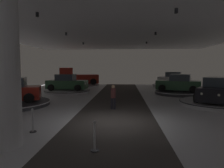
# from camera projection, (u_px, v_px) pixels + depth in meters

# --- Properties ---
(ground) EXTENTS (24.00, 44.00, 0.06)m
(ground) POSITION_uv_depth(u_px,v_px,m) (113.00, 122.00, 10.06)
(ground) COLOR silver
(ceiling_with_spotlights) EXTENTS (24.00, 44.00, 0.39)m
(ceiling_with_spotlights) POSITION_uv_depth(u_px,v_px,m) (113.00, 8.00, 9.59)
(ceiling_with_spotlights) COLOR silver
(display_platform_deep_left) EXTENTS (5.73, 5.73, 0.33)m
(display_platform_deep_left) POSITION_uv_depth(u_px,v_px,m) (79.00, 85.00, 27.91)
(display_platform_deep_left) COLOR silver
(display_platform_deep_left) RESTS_ON ground
(pickup_truck_deep_left) EXTENTS (5.69, 3.94, 2.30)m
(pickup_truck_deep_left) POSITION_uv_depth(u_px,v_px,m) (76.00, 78.00, 27.74)
(pickup_truck_deep_left) COLOR maroon
(pickup_truck_deep_left) RESTS_ON display_platform_deep_left
(display_platform_deep_right) EXTENTS (5.79, 5.79, 0.37)m
(display_platform_deep_right) POSITION_uv_depth(u_px,v_px,m) (174.00, 86.00, 27.10)
(display_platform_deep_right) COLOR #B7B7BC
(display_platform_deep_right) RESTS_ON ground
(display_car_deep_right) EXTENTS (4.56, 3.32, 1.71)m
(display_car_deep_right) POSITION_uv_depth(u_px,v_px,m) (174.00, 79.00, 27.03)
(display_car_deep_right) COLOR silver
(display_car_deep_right) RESTS_ON display_platform_deep_right
(display_platform_far_right) EXTENTS (4.62, 4.62, 0.31)m
(display_platform_far_right) POSITION_uv_depth(u_px,v_px,m) (178.00, 93.00, 20.22)
(display_platform_far_right) COLOR #333338
(display_platform_far_right) RESTS_ON ground
(display_car_far_right) EXTENTS (4.56, 3.32, 1.71)m
(display_car_far_right) POSITION_uv_depth(u_px,v_px,m) (179.00, 84.00, 20.13)
(display_car_far_right) COLOR #2D5638
(display_car_far_right) RESTS_ON display_platform_far_right
(display_platform_mid_right) EXTENTS (5.03, 5.03, 0.30)m
(display_platform_mid_right) POSITION_uv_depth(u_px,v_px,m) (216.00, 103.00, 14.27)
(display_platform_mid_right) COLOR #B7B7BC
(display_platform_mid_right) RESTS_ON ground
(display_car_mid_right) EXTENTS (3.85, 4.48, 1.71)m
(display_car_mid_right) POSITION_uv_depth(u_px,v_px,m) (217.00, 91.00, 14.22)
(display_car_mid_right) COLOR black
(display_car_mid_right) RESTS_ON display_platform_mid_right
(display_platform_far_left) EXTENTS (4.88, 4.88, 0.25)m
(display_platform_far_left) POSITION_uv_depth(u_px,v_px,m) (67.00, 91.00, 21.80)
(display_platform_far_left) COLOR #B7B7BC
(display_platform_far_left) RESTS_ON ground
(display_car_far_left) EXTENTS (4.31, 2.40, 1.71)m
(display_car_far_left) POSITION_uv_depth(u_px,v_px,m) (67.00, 83.00, 21.73)
(display_car_far_left) COLOR #2D5638
(display_car_far_left) RESTS_ON display_platform_far_left
(display_platform_mid_left) EXTENTS (5.61, 5.61, 0.28)m
(display_platform_mid_left) POSITION_uv_depth(u_px,v_px,m) (9.00, 103.00, 14.28)
(display_platform_mid_left) COLOR #333338
(display_platform_mid_left) RESTS_ON ground
(display_car_mid_left) EXTENTS (4.56, 3.25, 1.71)m
(display_car_mid_left) POSITION_uv_depth(u_px,v_px,m) (9.00, 91.00, 14.21)
(display_car_mid_left) COLOR maroon
(display_car_mid_left) RESTS_ON display_platform_mid_left
(visitor_walking_near) EXTENTS (0.32, 0.32, 1.59)m
(visitor_walking_near) POSITION_uv_depth(u_px,v_px,m) (113.00, 95.00, 12.94)
(visitor_walking_near) COLOR black
(visitor_walking_near) RESTS_ON ground
(stanchion_a) EXTENTS (0.28, 0.28, 1.01)m
(stanchion_a) POSITION_uv_depth(u_px,v_px,m) (33.00, 123.00, 8.42)
(stanchion_a) COLOR #333338
(stanchion_a) RESTS_ON ground
(stanchion_b) EXTENTS (0.28, 0.28, 1.01)m
(stanchion_b) POSITION_uv_depth(u_px,v_px,m) (95.00, 140.00, 6.51)
(stanchion_b) COLOR #333338
(stanchion_b) RESTS_ON ground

